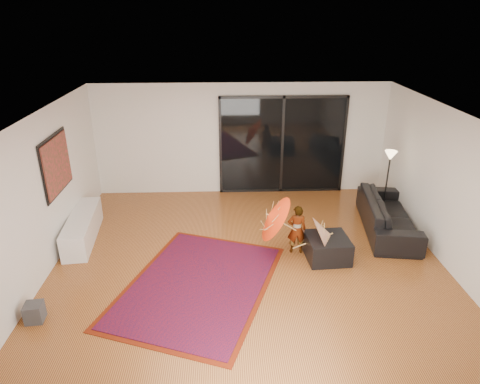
{
  "coord_description": "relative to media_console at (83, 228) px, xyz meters",
  "views": [
    {
      "loc": [
        -0.43,
        -6.45,
        4.26
      ],
      "look_at": [
        -0.13,
        0.88,
        1.1
      ],
      "focal_mm": 32.0,
      "sensor_mm": 36.0,
      "label": 1
    }
  ],
  "objects": [
    {
      "name": "floor",
      "position": [
        3.25,
        -1.18,
        -0.26
      ],
      "size": [
        7.0,
        7.0,
        0.0
      ],
      "primitive_type": "plane",
      "color": "#AF6A30",
      "rests_on": "ground"
    },
    {
      "name": "ceiling",
      "position": [
        3.25,
        -1.18,
        2.44
      ],
      "size": [
        7.0,
        7.0,
        0.0
      ],
      "primitive_type": "plane",
      "rotation": [
        3.14,
        0.0,
        0.0
      ],
      "color": "white",
      "rests_on": "wall_back"
    },
    {
      "name": "wall_back",
      "position": [
        3.25,
        2.32,
        1.09
      ],
      "size": [
        7.0,
        0.0,
        7.0
      ],
      "primitive_type": "plane",
      "rotation": [
        1.57,
        0.0,
        0.0
      ],
      "color": "silver",
      "rests_on": "floor"
    },
    {
      "name": "wall_front",
      "position": [
        3.25,
        -4.68,
        1.09
      ],
      "size": [
        7.0,
        0.0,
        7.0
      ],
      "primitive_type": "plane",
      "rotation": [
        -1.57,
        0.0,
        0.0
      ],
      "color": "silver",
      "rests_on": "floor"
    },
    {
      "name": "wall_left",
      "position": [
        -0.25,
        -1.18,
        1.09
      ],
      "size": [
        0.0,
        7.0,
        7.0
      ],
      "primitive_type": "plane",
      "rotation": [
        1.57,
        0.0,
        1.57
      ],
      "color": "silver",
      "rests_on": "floor"
    },
    {
      "name": "wall_right",
      "position": [
        6.75,
        -1.18,
        1.09
      ],
      "size": [
        0.0,
        7.0,
        7.0
      ],
      "primitive_type": "plane",
      "rotation": [
        1.57,
        0.0,
        -1.57
      ],
      "color": "silver",
      "rests_on": "floor"
    },
    {
      "name": "sliding_door",
      "position": [
        4.25,
        2.29,
        0.94
      ],
      "size": [
        3.06,
        0.07,
        2.4
      ],
      "color": "black",
      "rests_on": "wall_back"
    },
    {
      "name": "painting",
      "position": [
        -0.21,
        -0.18,
        1.39
      ],
      "size": [
        0.04,
        1.28,
        1.08
      ],
      "color": "black",
      "rests_on": "wall_left"
    },
    {
      "name": "media_console",
      "position": [
        0.0,
        0.0,
        0.0
      ],
      "size": [
        0.63,
        1.87,
        0.51
      ],
      "primitive_type": "cube",
      "rotation": [
        0.0,
        0.0,
        0.1
      ],
      "color": "white",
      "rests_on": "floor"
    },
    {
      "name": "speaker",
      "position": [
        0.0,
        -2.44,
        -0.11
      ],
      "size": [
        0.28,
        0.28,
        0.29
      ],
      "primitive_type": "cube",
      "rotation": [
        0.0,
        0.0,
        0.1
      ],
      "color": "#424244",
      "rests_on": "floor"
    },
    {
      "name": "persian_rug",
      "position": [
        2.37,
        -1.66,
        -0.25
      ],
      "size": [
        3.17,
        3.7,
        0.02
      ],
      "rotation": [
        0.0,
        0.0,
        -0.35
      ],
      "color": "#611908",
      "rests_on": "floor"
    },
    {
      "name": "sofa",
      "position": [
        6.2,
        0.16,
        0.09
      ],
      "size": [
        1.26,
        2.46,
        0.69
      ],
      "primitive_type": "imported",
      "rotation": [
        0.0,
        0.0,
        1.42
      ],
      "color": "black",
      "rests_on": "floor"
    },
    {
      "name": "ottoman",
      "position": [
        4.7,
        -0.91,
        -0.04
      ],
      "size": [
        0.79,
        0.79,
        0.43
      ],
      "primitive_type": "cube",
      "rotation": [
        0.0,
        0.0,
        0.06
      ],
      "color": "black",
      "rests_on": "floor"
    },
    {
      "name": "floor_lamp",
      "position": [
        6.35,
        0.82,
        0.93
      ],
      "size": [
        0.26,
        0.26,
        1.5
      ],
      "color": "black",
      "rests_on": "floor"
    },
    {
      "name": "child",
      "position": [
        4.16,
        -0.66,
        0.22
      ],
      "size": [
        0.36,
        0.25,
        0.96
      ],
      "primitive_type": "imported",
      "rotation": [
        0.0,
        0.0,
        3.1
      ],
      "color": "#999999",
      "rests_on": "floor"
    },
    {
      "name": "parasol_orange",
      "position": [
        3.61,
        -0.71,
        0.48
      ],
      "size": [
        0.62,
        0.9,
        0.9
      ],
      "rotation": [
        0.0,
        -1.01,
        0.0
      ],
      "color": "#FF3A0D",
      "rests_on": "child"
    },
    {
      "name": "parasol_white",
      "position": [
        4.76,
        -0.81,
        0.25
      ],
      "size": [
        0.52,
        0.82,
        0.9
      ],
      "rotation": [
        0.0,
        1.18,
        0.0
      ],
      "color": "silver",
      "rests_on": "floor"
    }
  ]
}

